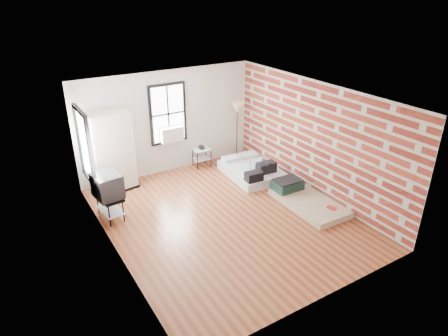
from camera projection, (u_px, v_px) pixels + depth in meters
ground at (226, 217)px, 9.04m from camera, size 6.00×6.00×0.00m
room_shell at (227, 139)px, 8.69m from camera, size 5.02×6.02×2.80m
mattress_main at (252, 170)px, 10.92m from camera, size 1.40×1.82×0.56m
mattress_bare at (303, 198)px, 9.58m from camera, size 1.05×1.94×0.41m
wardrobe at (112, 152)px, 9.85m from camera, size 1.11×0.73×2.06m
side_table at (202, 153)px, 11.36m from camera, size 0.50×0.41×0.63m
floor_lamp at (237, 110)px, 11.39m from camera, size 0.38×0.38×1.76m
tv_stand at (108, 187)px, 8.69m from camera, size 0.61×0.82×1.09m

